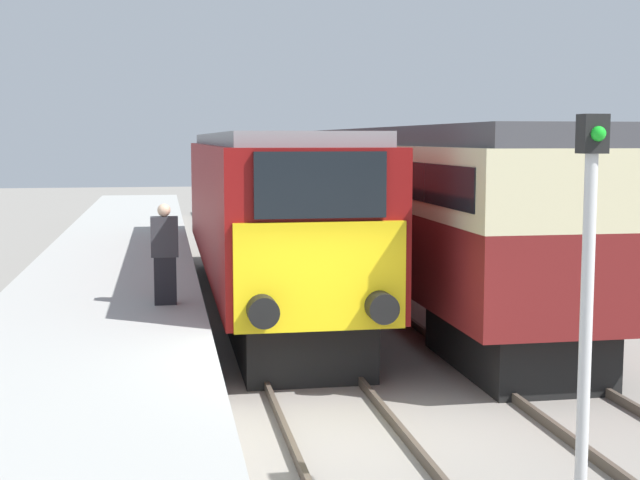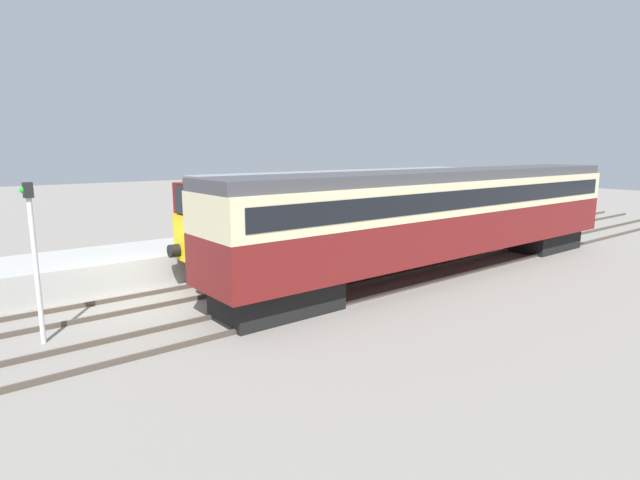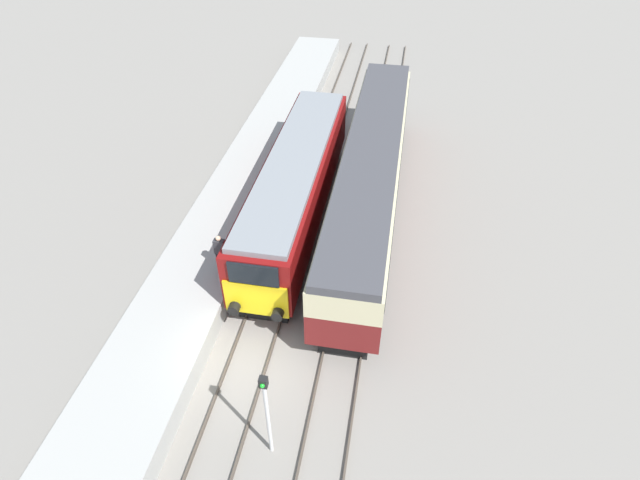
% 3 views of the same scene
% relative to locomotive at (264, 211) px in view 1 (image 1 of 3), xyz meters
% --- Properties ---
extents(ground_plane, '(120.00, 120.00, 0.00)m').
position_rel_locomotive_xyz_m(ground_plane, '(0.00, -8.86, -2.16)').
color(ground_plane, gray).
extents(platform_left, '(3.50, 50.00, 1.04)m').
position_rel_locomotive_xyz_m(platform_left, '(-3.30, -0.86, -1.64)').
color(platform_left, '#A8A8A3').
rests_on(platform_left, ground_plane).
extents(rails_near_track, '(1.51, 60.00, 0.14)m').
position_rel_locomotive_xyz_m(rails_near_track, '(0.00, -3.86, -2.09)').
color(rails_near_track, '#4C4238').
rests_on(rails_near_track, ground_plane).
extents(rails_far_track, '(1.50, 60.00, 0.14)m').
position_rel_locomotive_xyz_m(rails_far_track, '(3.40, -3.86, -2.09)').
color(rails_far_track, '#4C4238').
rests_on(rails_far_track, ground_plane).
extents(locomotive, '(2.70, 14.69, 3.85)m').
position_rel_locomotive_xyz_m(locomotive, '(0.00, 0.00, 0.00)').
color(locomotive, black).
rests_on(locomotive, ground_plane).
extents(passenger_carriage, '(2.75, 19.57, 3.97)m').
position_rel_locomotive_xyz_m(passenger_carriage, '(3.40, 1.59, 0.26)').
color(passenger_carriage, black).
rests_on(passenger_carriage, ground_plane).
extents(person_on_platform, '(0.44, 0.26, 1.65)m').
position_rel_locomotive_xyz_m(person_on_platform, '(-2.18, -4.87, -0.30)').
color(person_on_platform, black).
rests_on(person_on_platform, platform_left).
extents(signal_post, '(0.24, 0.28, 3.96)m').
position_rel_locomotive_xyz_m(signal_post, '(1.70, -11.83, 0.19)').
color(signal_post, silver).
rests_on(signal_post, ground_plane).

